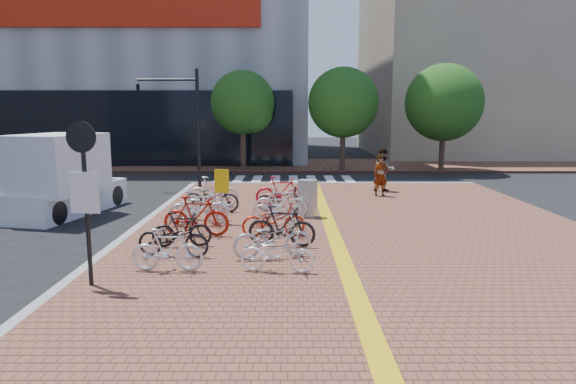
{
  "coord_description": "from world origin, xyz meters",
  "views": [
    {
      "loc": [
        0.66,
        -13.46,
        3.68
      ],
      "look_at": [
        0.68,
        1.65,
        1.3
      ],
      "focal_mm": 32.0,
      "sensor_mm": 36.0,
      "label": 1
    }
  ],
  "objects_px": {
    "bike_14": "(282,199)",
    "traffic_light_pole": "(170,106)",
    "bike_2": "(182,229)",
    "box_truck": "(62,176)",
    "bike_9": "(272,238)",
    "bike_10": "(282,226)",
    "bike_15": "(281,192)",
    "pedestrian_a": "(381,176)",
    "notice_sign": "(84,184)",
    "bike_5": "(202,205)",
    "bike_7": "(213,192)",
    "bike_8": "(277,253)",
    "yellow_sign": "(222,186)",
    "bike_3": "(196,216)",
    "utility_box": "(308,198)",
    "bike_1": "(173,238)",
    "bike_11": "(274,220)",
    "pedestrian_b": "(384,170)",
    "bike_4": "(198,208)",
    "bike_6": "(211,197)",
    "bike_13": "(281,202)",
    "bike_12": "(277,209)",
    "bike_0": "(167,250)"
  },
  "relations": [
    {
      "from": "bike_11",
      "to": "yellow_sign",
      "type": "distance_m",
      "value": 2.55
    },
    {
      "from": "bike_2",
      "to": "box_truck",
      "type": "distance_m",
      "value": 7.5
    },
    {
      "from": "bike_1",
      "to": "bike_15",
      "type": "bearing_deg",
      "value": -12.23
    },
    {
      "from": "bike_10",
      "to": "bike_15",
      "type": "distance_m",
      "value": 5.64
    },
    {
      "from": "bike_9",
      "to": "bike_14",
      "type": "relative_size",
      "value": 1.07
    },
    {
      "from": "bike_13",
      "to": "notice_sign",
      "type": "bearing_deg",
      "value": 153.8
    },
    {
      "from": "bike_15",
      "to": "utility_box",
      "type": "distance_m",
      "value": 2.04
    },
    {
      "from": "bike_8",
      "to": "bike_10",
      "type": "relative_size",
      "value": 0.91
    },
    {
      "from": "bike_12",
      "to": "yellow_sign",
      "type": "height_order",
      "value": "yellow_sign"
    },
    {
      "from": "bike_3",
      "to": "bike_5",
      "type": "height_order",
      "value": "bike_3"
    },
    {
      "from": "bike_1",
      "to": "bike_3",
      "type": "distance_m",
      "value": 2.14
    },
    {
      "from": "bike_13",
      "to": "bike_12",
      "type": "bearing_deg",
      "value": 178.79
    },
    {
      "from": "utility_box",
      "to": "traffic_light_pole",
      "type": "bearing_deg",
      "value": 130.76
    },
    {
      "from": "bike_1",
      "to": "bike_6",
      "type": "relative_size",
      "value": 0.9
    },
    {
      "from": "bike_1",
      "to": "pedestrian_b",
      "type": "xyz_separation_m",
      "value": [
        7.09,
        10.41,
        0.47
      ]
    },
    {
      "from": "bike_2",
      "to": "bike_9",
      "type": "height_order",
      "value": "bike_9"
    },
    {
      "from": "bike_8",
      "to": "notice_sign",
      "type": "height_order",
      "value": "notice_sign"
    },
    {
      "from": "bike_6",
      "to": "utility_box",
      "type": "xyz_separation_m",
      "value": [
        3.38,
        -0.9,
        0.11
      ]
    },
    {
      "from": "bike_8",
      "to": "box_truck",
      "type": "xyz_separation_m",
      "value": [
        -7.9,
        7.35,
        0.79
      ]
    },
    {
      "from": "bike_11",
      "to": "bike_14",
      "type": "relative_size",
      "value": 1.01
    },
    {
      "from": "bike_1",
      "to": "bike_4",
      "type": "height_order",
      "value": "bike_4"
    },
    {
      "from": "box_truck",
      "to": "bike_9",
      "type": "bearing_deg",
      "value": -38.87
    },
    {
      "from": "bike_15",
      "to": "bike_13",
      "type": "bearing_deg",
      "value": -177.7
    },
    {
      "from": "bike_7",
      "to": "bike_8",
      "type": "xyz_separation_m",
      "value": [
        2.54,
        -7.9,
        -0.14
      ]
    },
    {
      "from": "bike_9",
      "to": "traffic_light_pole",
      "type": "height_order",
      "value": "traffic_light_pole"
    },
    {
      "from": "notice_sign",
      "to": "bike_10",
      "type": "bearing_deg",
      "value": 38.62
    },
    {
      "from": "bike_8",
      "to": "notice_sign",
      "type": "xyz_separation_m",
      "value": [
        -3.81,
        -0.89,
        1.67
      ]
    },
    {
      "from": "utility_box",
      "to": "notice_sign",
      "type": "relative_size",
      "value": 0.38
    },
    {
      "from": "bike_3",
      "to": "yellow_sign",
      "type": "distance_m",
      "value": 1.86
    },
    {
      "from": "bike_5",
      "to": "bike_11",
      "type": "relative_size",
      "value": 1.01
    },
    {
      "from": "bike_3",
      "to": "notice_sign",
      "type": "height_order",
      "value": "notice_sign"
    },
    {
      "from": "bike_6",
      "to": "pedestrian_b",
      "type": "distance_m",
      "value": 8.44
    },
    {
      "from": "bike_14",
      "to": "pedestrian_b",
      "type": "xyz_separation_m",
      "value": [
        4.48,
        4.76,
        0.48
      ]
    },
    {
      "from": "bike_14",
      "to": "traffic_light_pole",
      "type": "xyz_separation_m",
      "value": [
        -5.24,
        6.22,
        3.3
      ]
    },
    {
      "from": "bike_2",
      "to": "bike_9",
      "type": "relative_size",
      "value": 0.81
    },
    {
      "from": "pedestrian_a",
      "to": "notice_sign",
      "type": "height_order",
      "value": "notice_sign"
    },
    {
      "from": "bike_1",
      "to": "bike_12",
      "type": "relative_size",
      "value": 1.08
    },
    {
      "from": "bike_2",
      "to": "pedestrian_b",
      "type": "relative_size",
      "value": 0.82
    },
    {
      "from": "box_truck",
      "to": "yellow_sign",
      "type": "bearing_deg",
      "value": -20.89
    },
    {
      "from": "pedestrian_b",
      "to": "notice_sign",
      "type": "xyz_separation_m",
      "value": [
        -8.33,
        -12.54,
        1.16
      ]
    },
    {
      "from": "bike_1",
      "to": "bike_7",
      "type": "xyz_separation_m",
      "value": [
        0.03,
        6.65,
        0.1
      ]
    },
    {
      "from": "bike_8",
      "to": "yellow_sign",
      "type": "distance_m",
      "value": 5.43
    },
    {
      "from": "bike_3",
      "to": "bike_5",
      "type": "relative_size",
      "value": 1.05
    },
    {
      "from": "bike_10",
      "to": "pedestrian_b",
      "type": "distance_m",
      "value": 10.44
    },
    {
      "from": "bike_0",
      "to": "box_truck",
      "type": "xyz_separation_m",
      "value": [
        -5.45,
        7.29,
        0.73
      ]
    },
    {
      "from": "bike_5",
      "to": "bike_15",
      "type": "distance_m",
      "value": 3.42
    },
    {
      "from": "bike_1",
      "to": "bike_3",
      "type": "height_order",
      "value": "bike_3"
    },
    {
      "from": "bike_4",
      "to": "bike_13",
      "type": "relative_size",
      "value": 1.05
    },
    {
      "from": "pedestrian_a",
      "to": "bike_12",
      "type": "bearing_deg",
      "value": -138.74
    },
    {
      "from": "bike_1",
      "to": "bike_11",
      "type": "height_order",
      "value": "same"
    }
  ]
}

